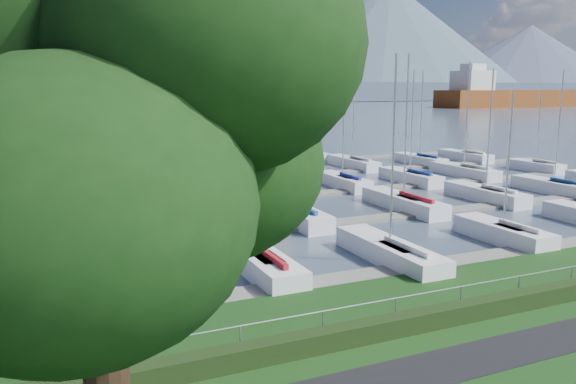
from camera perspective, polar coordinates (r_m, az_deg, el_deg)
path at (r=20.06m, az=18.33°, el=-15.80°), size 160.00×2.00×0.04m
water at (r=276.52m, az=-21.50°, el=7.97°), size 800.00×540.00×0.20m
hedge at (r=21.71m, az=13.69°, el=-12.48°), size 80.00×0.70×0.70m
fence at (r=21.69m, az=13.14°, el=-10.06°), size 80.00×0.04×0.04m
foothill at (r=346.33m, az=-22.12°, el=9.38°), size 900.00×80.00×12.00m
mountains at (r=422.89m, az=-21.87°, el=15.01°), size 1190.00×360.00×115.00m
docks at (r=44.80m, az=-7.27°, el=-1.04°), size 90.00×41.60×0.25m
tree at (r=8.75m, az=-15.85°, el=9.25°), size 6.91×8.34×12.13m
crane at (r=45.51m, az=-1.82°, el=6.28°), size 4.69×13.37×22.35m
cargo_ship_mid at (r=231.20m, az=-14.94°, el=8.95°), size 100.15×46.33×21.50m
cargo_ship_east at (r=287.34m, az=22.39°, el=8.78°), size 93.73×18.20×21.50m
sailboat_fleet at (r=46.64m, az=-12.11°, el=6.10°), size 75.93×49.66×12.61m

